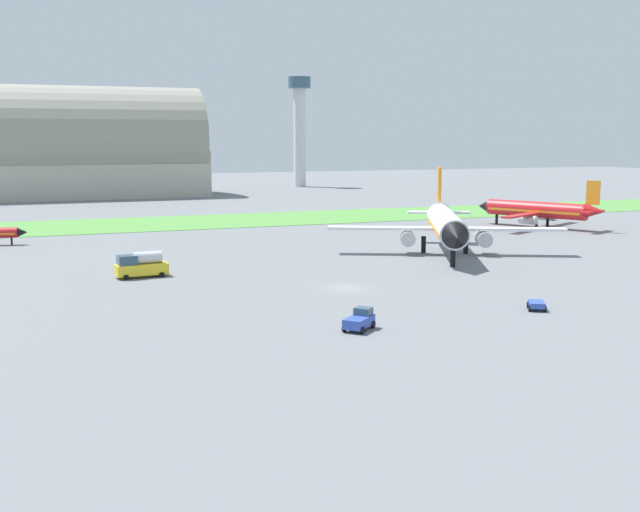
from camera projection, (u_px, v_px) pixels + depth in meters
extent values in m
plane|color=slate|center=(346.00, 288.00, 93.32)|extent=(600.00, 600.00, 0.00)
cube|color=#549342|center=(199.00, 222.00, 165.84)|extent=(360.00, 28.00, 0.08)
cylinder|color=white|center=(446.00, 224.00, 118.65)|extent=(15.30, 26.14, 4.12)
cone|color=black|center=(456.00, 237.00, 103.87)|extent=(5.26, 5.12, 4.04)
cone|color=white|center=(438.00, 211.00, 134.10)|extent=(5.60, 6.33, 3.71)
cube|color=orange|center=(446.00, 226.00, 118.70)|extent=(14.73, 24.82, 0.58)
cube|color=white|center=(506.00, 229.00, 118.88)|extent=(17.37, 10.09, 0.41)
cube|color=white|center=(386.00, 228.00, 120.12)|extent=(17.37, 10.09, 0.41)
cylinder|color=#B7BABF|center=(484.00, 239.00, 119.32)|extent=(3.98, 5.03, 2.27)
cylinder|color=#B7BABF|center=(408.00, 238.00, 120.12)|extent=(3.98, 5.03, 2.27)
cube|color=orange|center=(439.00, 185.00, 132.68)|extent=(1.89, 3.26, 6.00)
cube|color=white|center=(454.00, 212.00, 133.19)|extent=(5.70, 4.28, 0.33)
cube|color=white|center=(423.00, 212.00, 133.56)|extent=(5.70, 4.28, 0.33)
cylinder|color=black|center=(453.00, 258.00, 108.07)|extent=(0.74, 0.74, 2.62)
cylinder|color=black|center=(466.00, 245.00, 120.78)|extent=(0.74, 0.74, 2.62)
cylinder|color=black|center=(424.00, 245.00, 121.23)|extent=(0.74, 0.74, 2.62)
cone|color=black|center=(22.00, 232.00, 130.53)|extent=(2.03, 2.00, 1.69)
cylinder|color=black|center=(12.00, 241.00, 130.45)|extent=(0.31, 0.31, 1.21)
cylinder|color=red|center=(536.00, 209.00, 155.48)|extent=(12.28, 19.61, 3.13)
cone|color=black|center=(485.00, 206.00, 162.87)|extent=(4.04, 3.95, 3.07)
cone|color=red|center=(595.00, 211.00, 147.67)|extent=(4.35, 4.84, 2.82)
cube|color=orange|center=(536.00, 211.00, 155.52)|extent=(11.81, 18.63, 0.44)
cube|color=red|center=(522.00, 215.00, 150.10)|extent=(13.03, 8.10, 0.31)
cube|color=red|center=(553.00, 210.00, 160.30)|extent=(13.03, 8.10, 0.31)
cylinder|color=#B7BABF|center=(528.00, 220.00, 152.10)|extent=(3.11, 3.83, 1.72)
cylinder|color=#B7BABF|center=(548.00, 216.00, 158.63)|extent=(3.11, 3.83, 1.72)
cube|color=orange|center=(593.00, 193.00, 147.52)|extent=(1.52, 2.44, 4.56)
cube|color=red|center=(588.00, 212.00, 146.56)|extent=(4.32, 3.36, 0.25)
cube|color=red|center=(596.00, 211.00, 149.54)|extent=(4.32, 3.36, 0.25)
cylinder|color=black|center=(497.00, 219.00, 161.41)|extent=(0.56, 0.56, 1.99)
cylinder|color=black|center=(536.00, 224.00, 153.11)|extent=(0.56, 0.56, 1.99)
cylinder|color=black|center=(548.00, 222.00, 156.78)|extent=(0.56, 0.56, 1.99)
cube|color=#334FB2|center=(359.00, 322.00, 72.85)|extent=(3.88, 3.74, 0.90)
cube|color=#334C60|center=(363.00, 311.00, 73.62)|extent=(1.97, 1.99, 0.70)
cylinder|color=black|center=(356.00, 323.00, 74.43)|extent=(0.69, 0.65, 0.70)
cylinder|color=black|center=(373.00, 325.00, 73.63)|extent=(0.69, 0.65, 0.70)
cylinder|color=black|center=(344.00, 328.00, 72.20)|extent=(0.69, 0.65, 0.70)
cylinder|color=black|center=(362.00, 330.00, 71.40)|extent=(0.69, 0.65, 0.70)
cube|color=#334FB2|center=(537.00, 304.00, 81.32)|extent=(2.51, 2.83, 0.55)
cylinder|color=black|center=(545.00, 309.00, 80.42)|extent=(0.57, 0.73, 0.70)
cylinder|color=black|center=(530.00, 308.00, 80.66)|extent=(0.57, 0.73, 0.70)
cylinder|color=black|center=(543.00, 305.00, 82.06)|extent=(0.57, 0.73, 0.70)
cylinder|color=black|center=(528.00, 305.00, 82.30)|extent=(0.57, 0.73, 0.70)
cube|color=yellow|center=(142.00, 269.00, 100.29)|extent=(6.67, 2.91, 1.40)
cylinder|color=silver|center=(147.00, 257.00, 100.40)|extent=(3.69, 1.82, 1.54)
cube|color=#334C60|center=(127.00, 260.00, 99.30)|extent=(2.49, 2.20, 1.20)
cylinder|color=black|center=(126.00, 277.00, 98.34)|extent=(0.72, 0.31, 0.70)
cylinder|color=black|center=(122.00, 274.00, 100.47)|extent=(0.72, 0.31, 0.70)
cylinder|color=black|center=(162.00, 275.00, 100.31)|extent=(0.72, 0.31, 0.70)
cylinder|color=black|center=(157.00, 272.00, 102.44)|extent=(0.72, 0.31, 0.70)
cube|color=#B2AD9E|center=(86.00, 174.00, 235.03)|extent=(69.63, 29.43, 13.61)
cylinder|color=gray|center=(84.00, 141.00, 233.57)|extent=(68.23, 32.38, 32.38)
cylinder|color=silver|center=(300.00, 138.00, 281.63)|extent=(4.40, 4.40, 34.93)
cylinder|color=#38566B|center=(299.00, 83.00, 278.71)|extent=(8.00, 8.00, 4.00)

